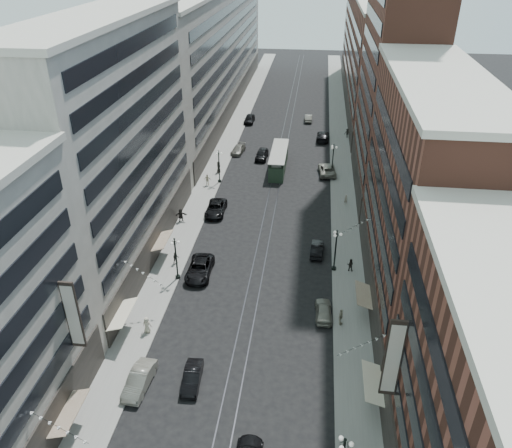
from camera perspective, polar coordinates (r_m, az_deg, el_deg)
The scene contains 36 objects.
ground at distance 86.36m, azimuth 2.49°, elevation 5.84°, with size 220.00×220.00×0.00m, color black.
sidewalk_west at distance 96.83m, azimuth -3.58°, elevation 8.59°, with size 4.00×180.00×0.15m, color gray.
sidewalk_east at distance 95.49m, azimuth 9.65°, elevation 7.91°, with size 4.00×180.00×0.15m, color gray.
rail_west at distance 95.60m, azimuth 2.57°, elevation 8.29°, with size 0.12×180.00×0.02m, color #2D2D33.
rail_east at distance 95.51m, azimuth 3.42°, elevation 8.25°, with size 0.12×180.00×0.02m, color #2D2D33.
building_west_mid at distance 60.32m, azimuth -15.96°, elevation 8.17°, with size 8.00×36.00×28.00m, color #ADA699.
building_west_far at distance 118.98m, azimuth -4.49°, elevation 19.09°, with size 8.00×90.00×26.00m, color #ADA699.
building_east_mid at distance 53.28m, azimuth 18.32°, elevation 2.48°, with size 8.00×30.00×24.00m, color brown.
building_east_tower at distance 76.80m, azimuth 16.01°, elevation 18.19°, with size 8.00×26.00×42.00m, color brown.
building_east_far at distance 126.29m, azimuth 12.57°, elevation 18.68°, with size 8.00×72.00×24.00m, color brown.
lamppost_sw_far at distance 58.59m, azimuth -9.13°, elevation -3.75°, with size 1.03×1.14×5.52m.
lamppost_sw_mid at distance 81.73m, azimuth -4.25°, elevation 6.71°, with size 1.03×1.14×5.52m.
lamppost_se_far at distance 60.06m, azimuth 9.08°, elevation -2.82°, with size 1.03×1.14×5.52m.
lamppost_se_mid at distance 85.01m, azimuth 8.77°, elevation 7.37°, with size 1.03×1.14×5.52m.
streetcar at distance 87.42m, azimuth 2.61°, elevation 7.25°, with size 2.68×12.11×3.35m.
car_1 at distance 47.96m, azimuth -13.19°, elevation -16.96°, with size 1.71×4.91×1.62m, color gray.
car_2 at distance 60.23m, azimuth -6.46°, elevation -5.09°, with size 2.81×6.08×1.69m, color black.
car_4 at distance 54.34m, azimuth 7.72°, elevation -9.78°, with size 1.74×4.33×1.48m, color gray.
car_5 at distance 47.50m, azimuth -7.31°, elevation -16.99°, with size 1.50×4.30×1.42m, color black.
pedestrian_1 at distance 52.86m, azimuth -12.36°, elevation -11.19°, with size 0.89×0.48×1.82m, color #B7B098.
pedestrian_2 at distance 62.36m, azimuth -9.14°, elevation -3.85°, with size 0.77×0.42×1.58m, color black.
pedestrian_4 at distance 53.27m, azimuth 9.67°, elevation -10.42°, with size 1.11×0.51×1.90m, color #9C9682.
car_7 at distance 73.21m, azimuth -4.61°, elevation 1.79°, with size 2.67×5.79×1.61m, color black.
car_8 at distance 94.59m, azimuth -2.05°, elevation 8.51°, with size 1.96×4.83×1.40m, color #65635A.
car_9 at distance 111.15m, azimuth -0.77°, elevation 11.93°, with size 2.03×5.03×1.72m, color black.
car_10 at distance 64.18m, azimuth 7.00°, elevation -2.82°, with size 1.55×4.43×1.46m, color black.
car_11 at distance 86.47m, azimuth 8.12°, elevation 6.18°, with size 2.72×5.90×1.64m, color gray.
car_12 at distance 101.80m, azimuth 7.65°, elevation 9.94°, with size 2.40×5.90×1.71m, color black.
car_13 at distance 91.85m, azimuth 0.67°, elevation 7.97°, with size 2.03×5.05×1.72m, color black.
car_14 at distance 112.73m, azimuth 6.01°, elevation 11.96°, with size 1.55×4.44×1.46m, color gray.
pedestrian_5 at distance 71.35m, azimuth -8.59°, elevation 1.01°, with size 1.78×0.51×1.92m, color black.
pedestrian_6 at distance 81.55m, azimuth -5.57°, elevation 5.05°, with size 1.12×0.51×1.90m, color beige.
pedestrian_7 at distance 61.34m, azimuth 10.72°, elevation -4.61°, with size 0.79×0.44×1.63m, color black.
pedestrian_8 at distance 76.34m, azimuth 10.21°, elevation 2.77°, with size 0.60×0.39×1.64m, color #AEA190.
pedestrian_9 at distance 103.53m, azimuth 10.39°, elevation 10.19°, with size 1.19×0.49×1.84m, color black.
pedestrian_extra_0 at distance 86.08m, azimuth -4.30°, elevation 6.51°, with size 0.95×0.52×1.94m, color black.
Camera 1 is at (5.83, -18.64, 35.22)m, focal length 35.00 mm.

